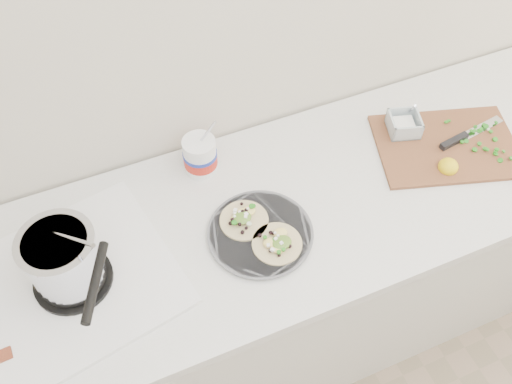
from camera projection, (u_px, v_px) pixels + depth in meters
name	position (u px, v px, depth m)	size (l,w,h in m)	color
counter	(278.00, 279.00, 1.99)	(2.44, 0.66, 0.90)	silver
stove	(67.00, 268.00, 1.41)	(0.57, 0.54, 0.24)	silver
taco_plate	(260.00, 232.00, 1.55)	(0.29, 0.29, 0.04)	#58595F
tub	(201.00, 153.00, 1.65)	(0.10, 0.10, 0.22)	white
cutboard	(445.00, 141.00, 1.75)	(0.50, 0.41, 0.07)	brown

